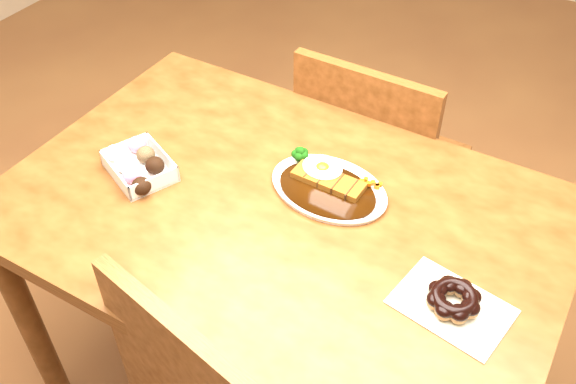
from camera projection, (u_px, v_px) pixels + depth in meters
The scene contains 5 objects.
table at pixel (280, 239), 1.45m from camera, with size 1.20×0.80×0.75m.
chair_far at pixel (375, 166), 1.90m from camera, with size 0.42×0.42×0.87m.
katsu_curry_plate at pixel (328, 184), 1.41m from camera, with size 0.28×0.22×0.05m.
donut_box at pixel (138, 165), 1.45m from camera, with size 0.19×0.17×0.04m.
pon_de_ring at pixel (453, 300), 1.17m from camera, with size 0.23×0.18×0.04m.
Camera 1 is at (0.52, -0.85, 1.71)m, focal length 40.00 mm.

